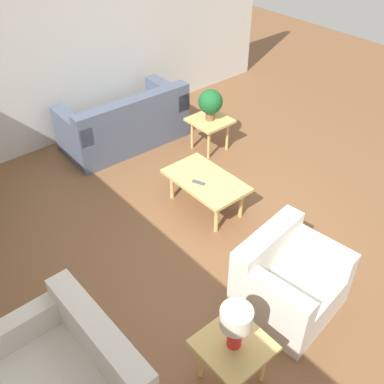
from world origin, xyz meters
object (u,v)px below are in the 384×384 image
object	(u,v)px
side_table_lamp	(233,349)
armchair	(286,281)
side_table_plant	(210,124)
potted_plant	(210,102)
coffee_table	(206,182)
table_lamp	(236,322)
sofa	(125,125)
loveseat	(76,379)

from	to	relation	value
side_table_lamp	armchair	bearing A→B (deg)	-76.07
side_table_plant	potted_plant	world-z (taller)	potted_plant
side_table_plant	potted_plant	size ratio (longest dim) A/B	1.20
side_table_lamp	potted_plant	distance (m)	3.63
coffee_table	table_lamp	distance (m)	2.31
sofa	side_table_lamp	distance (m)	3.99
armchair	side_table_lamp	xyz separation A→B (m)	(-0.23, 0.94, 0.10)
armchair	table_lamp	xyz separation A→B (m)	(-0.23, 0.94, 0.46)
side_table_plant	sofa	bearing A→B (deg)	42.57
sofa	armchair	bearing A→B (deg)	83.84
sofa	side_table_plant	size ratio (longest dim) A/B	3.41
loveseat	potted_plant	distance (m)	4.00
armchair	coffee_table	bearing A→B (deg)	69.02
sofa	side_table_plant	bearing A→B (deg)	134.51
side_table_lamp	coffee_table	bearing A→B (deg)	-36.18
loveseat	side_table_lamp	size ratio (longest dim) A/B	2.37
loveseat	table_lamp	bearing A→B (deg)	57.54
side_table_plant	table_lamp	xyz separation A→B (m)	(-2.80, 2.28, 0.35)
loveseat	sofa	bearing A→B (deg)	140.05
coffee_table	potted_plant	world-z (taller)	potted_plant
side_table_lamp	table_lamp	size ratio (longest dim) A/B	1.29
coffee_table	potted_plant	xyz separation A→B (m)	(0.96, -0.94, 0.38)
side_table_lamp	loveseat	bearing A→B (deg)	58.30
side_table_plant	table_lamp	world-z (taller)	table_lamp
sofa	side_table_lamp	xyz separation A→B (m)	(-3.72, 1.44, 0.10)
coffee_table	side_table_lamp	distance (m)	2.28
coffee_table	sofa	bearing A→B (deg)	-2.89
coffee_table	loveseat	bearing A→B (deg)	116.21
table_lamp	armchair	bearing A→B (deg)	-76.07
sofa	table_lamp	size ratio (longest dim) A/B	4.40
table_lamp	coffee_table	bearing A→B (deg)	-36.18
armchair	side_table_plant	xyz separation A→B (m)	(2.57, -1.34, 0.10)
side_table_plant	side_table_lamp	xyz separation A→B (m)	(-2.80, 2.28, 0.00)
loveseat	side_table_plant	bearing A→B (deg)	121.96
armchair	table_lamp	size ratio (longest dim) A/B	2.38
side_table_lamp	side_table_plant	bearing A→B (deg)	-39.16
sofa	side_table_plant	xyz separation A→B (m)	(-0.92, -0.84, 0.10)
armchair	coffee_table	distance (m)	1.65
sofa	coffee_table	xyz separation A→B (m)	(-1.88, 0.10, 0.06)
armchair	potted_plant	size ratio (longest dim) A/B	2.22
armchair	loveseat	size ratio (longest dim) A/B	0.78
sofa	side_table_plant	distance (m)	1.25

